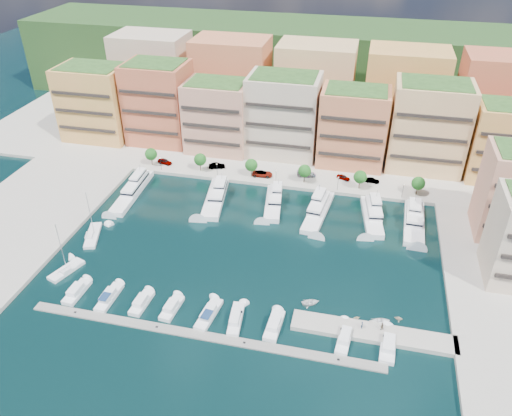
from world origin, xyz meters
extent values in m
plane|color=black|center=(0.00, 0.00, 0.00)|extent=(400.00, 400.00, 0.00)
cube|color=#9E998E|center=(0.00, 62.00, 0.00)|extent=(220.00, 64.00, 2.00)
cube|color=#9E998E|center=(-62.00, -8.00, 0.00)|extent=(34.00, 76.00, 2.00)
cube|color=#183516|center=(0.00, 110.00, 0.00)|extent=(240.00, 40.00, 58.00)
cube|color=gray|center=(-3.00, -30.00, 0.00)|extent=(72.00, 2.20, 0.35)
cube|color=#9E998E|center=(30.00, -22.00, 0.00)|extent=(32.00, 5.00, 2.00)
cube|color=#E59853|center=(-66.00, 50.00, 13.00)|extent=(22.00, 16.00, 24.00)
cube|color=black|center=(-66.00, 41.75, 13.00)|extent=(20.24, 0.50, 0.90)
cube|color=#254A1D|center=(-66.00, 50.00, 25.40)|extent=(19.36, 14.08, 0.80)
cube|color=#B35E3B|center=(-44.00, 52.00, 14.00)|extent=(20.00, 16.00, 26.00)
cube|color=black|center=(-44.00, 43.75, 14.00)|extent=(18.40, 0.50, 0.90)
cube|color=#254A1D|center=(-44.00, 52.00, 27.40)|extent=(17.60, 14.08, 0.80)
cube|color=tan|center=(-23.00, 50.00, 12.00)|extent=(20.00, 15.00, 22.00)
cube|color=black|center=(-23.00, 42.25, 12.00)|extent=(18.40, 0.50, 0.90)
cube|color=#254A1D|center=(-23.00, 50.00, 23.40)|extent=(17.60, 13.20, 0.80)
cube|color=beige|center=(-2.00, 52.00, 13.50)|extent=(22.00, 16.00, 25.00)
cube|color=black|center=(-2.00, 43.75, 13.50)|extent=(20.24, 0.50, 0.90)
cube|color=#254A1D|center=(-2.00, 52.00, 26.40)|extent=(19.36, 14.08, 0.80)
cube|color=#C7714A|center=(20.00, 50.00, 12.50)|extent=(20.00, 15.00, 23.00)
cube|color=black|center=(20.00, 42.25, 12.50)|extent=(18.40, 0.50, 0.90)
cube|color=#254A1D|center=(20.00, 50.00, 24.40)|extent=(17.60, 13.20, 0.80)
cube|color=#DEB875|center=(42.00, 52.00, 14.00)|extent=(22.00, 16.00, 26.00)
cube|color=black|center=(42.00, 43.75, 14.00)|extent=(20.24, 0.50, 0.90)
cube|color=#254A1D|center=(42.00, 52.00, 27.40)|extent=(19.36, 14.08, 0.80)
cube|color=#E59853|center=(64.00, 50.00, 12.00)|extent=(20.00, 15.00, 22.00)
cube|color=black|center=(64.00, 42.25, 12.00)|extent=(18.40, 0.50, 0.90)
cube|color=beige|center=(-55.00, 74.00, 16.00)|extent=(26.00, 18.00, 30.00)
cube|color=#C7714A|center=(-25.00, 74.00, 16.00)|extent=(26.00, 18.00, 30.00)
cube|color=#DEB875|center=(5.00, 74.00, 16.00)|extent=(26.00, 18.00, 30.00)
cube|color=#E59853|center=(35.00, 74.00, 16.00)|extent=(26.00, 18.00, 30.00)
cube|color=#B35E3B|center=(65.00, 74.00, 16.00)|extent=(26.00, 18.00, 30.00)
cylinder|color=#473323|center=(-40.00, 33.50, 2.50)|extent=(0.24, 0.24, 3.00)
sphere|color=#164F19|center=(-40.00, 33.50, 4.75)|extent=(3.80, 3.80, 3.80)
cylinder|color=#473323|center=(-24.00, 33.50, 2.50)|extent=(0.24, 0.24, 3.00)
sphere|color=#164F19|center=(-24.00, 33.50, 4.75)|extent=(3.80, 3.80, 3.80)
cylinder|color=#473323|center=(-8.00, 33.50, 2.50)|extent=(0.24, 0.24, 3.00)
sphere|color=#164F19|center=(-8.00, 33.50, 4.75)|extent=(3.80, 3.80, 3.80)
cylinder|color=#473323|center=(8.00, 33.50, 2.50)|extent=(0.24, 0.24, 3.00)
sphere|color=#164F19|center=(8.00, 33.50, 4.75)|extent=(3.80, 3.80, 3.80)
cylinder|color=#473323|center=(24.00, 33.50, 2.50)|extent=(0.24, 0.24, 3.00)
sphere|color=#164F19|center=(24.00, 33.50, 4.75)|extent=(3.80, 3.80, 3.80)
cylinder|color=#473323|center=(40.00, 33.50, 2.50)|extent=(0.24, 0.24, 3.00)
sphere|color=#164F19|center=(40.00, 33.50, 4.75)|extent=(3.80, 3.80, 3.80)
cylinder|color=black|center=(-36.00, 31.20, 3.00)|extent=(0.10, 0.10, 4.00)
sphere|color=#FFF2CC|center=(-36.00, 31.20, 5.05)|extent=(0.30, 0.30, 0.30)
cylinder|color=black|center=(-18.00, 31.20, 3.00)|extent=(0.10, 0.10, 4.00)
sphere|color=#FFF2CC|center=(-18.00, 31.20, 5.05)|extent=(0.30, 0.30, 0.30)
cylinder|color=black|center=(0.00, 31.20, 3.00)|extent=(0.10, 0.10, 4.00)
sphere|color=#FFF2CC|center=(0.00, 31.20, 5.05)|extent=(0.30, 0.30, 0.30)
cylinder|color=black|center=(18.00, 31.20, 3.00)|extent=(0.10, 0.10, 4.00)
sphere|color=#FFF2CC|center=(18.00, 31.20, 5.05)|extent=(0.30, 0.30, 0.30)
cylinder|color=black|center=(36.00, 31.20, 3.00)|extent=(0.10, 0.10, 4.00)
sphere|color=#FFF2CC|center=(36.00, 31.20, 5.05)|extent=(0.30, 0.30, 0.30)
cube|color=white|center=(-39.14, 16.94, 0.35)|extent=(5.41, 24.30, 2.30)
cube|color=white|center=(-39.14, 19.35, 2.40)|extent=(4.09, 13.42, 1.80)
cube|color=black|center=(-39.14, 19.35, 2.40)|extent=(4.16, 13.49, 0.55)
cube|color=white|center=(-39.14, 21.28, 4.00)|extent=(2.87, 7.36, 1.40)
cylinder|color=#B2B2B7|center=(-39.14, 22.73, 5.60)|extent=(0.14, 0.14, 1.80)
cube|color=white|center=(-14.88, 18.74, 0.35)|extent=(7.67, 20.99, 2.30)
cube|color=white|center=(-14.88, 20.80, 2.40)|extent=(5.51, 11.73, 1.80)
cube|color=black|center=(-14.88, 20.80, 2.40)|extent=(5.57, 11.79, 0.55)
cube|color=white|center=(-14.88, 22.44, 4.00)|extent=(3.73, 6.50, 1.40)
cylinder|color=#B2B2B7|center=(-14.88, 23.67, 5.60)|extent=(0.14, 0.14, 1.80)
cube|color=white|center=(1.47, 20.16, 0.35)|extent=(6.57, 18.09, 2.30)
cube|color=white|center=(1.47, 21.92, 2.40)|extent=(4.72, 10.11, 1.80)
cube|color=black|center=(1.47, 21.92, 2.40)|extent=(4.79, 10.18, 0.55)
cube|color=white|center=(1.47, 23.34, 4.00)|extent=(3.20, 5.60, 1.40)
cylinder|color=#B2B2B7|center=(1.47, 24.40, 5.60)|extent=(0.14, 0.14, 1.80)
cube|color=white|center=(14.06, 18.53, 0.35)|extent=(6.78, 21.31, 2.30)
cube|color=white|center=(14.06, 20.62, 2.40)|extent=(4.91, 11.85, 1.80)
cube|color=black|center=(14.06, 20.62, 2.40)|extent=(4.97, 11.92, 0.55)
cube|color=white|center=(14.06, 22.30, 4.00)|extent=(3.34, 6.54, 1.40)
cylinder|color=#B2B2B7|center=(14.06, 23.56, 5.60)|extent=(0.14, 0.14, 1.80)
cube|color=black|center=(14.06, 18.53, -0.10)|extent=(6.83, 21.36, 0.35)
cube|color=white|center=(28.25, 19.57, 0.35)|extent=(6.93, 19.27, 2.30)
cube|color=white|center=(28.25, 21.46, 2.40)|extent=(4.97, 10.76, 1.80)
cube|color=black|center=(28.25, 21.46, 2.40)|extent=(5.03, 10.83, 0.55)
cube|color=white|center=(28.25, 22.97, 4.00)|extent=(3.36, 5.96, 1.40)
cylinder|color=#B2B2B7|center=(28.25, 24.10, 5.60)|extent=(0.14, 0.14, 1.80)
cube|color=white|center=(39.03, 19.01, 0.35)|extent=(5.73, 20.15, 2.30)
cube|color=white|center=(39.03, 21.01, 2.40)|extent=(4.49, 11.14, 1.80)
cube|color=black|center=(39.03, 21.01, 2.40)|extent=(4.55, 11.20, 0.55)
cube|color=white|center=(39.03, 22.61, 4.00)|extent=(3.21, 6.10, 1.40)
cylinder|color=#B2B2B7|center=(39.03, 23.81, 5.60)|extent=(0.14, 0.14, 1.80)
cube|color=white|center=(-32.74, -24.50, 0.25)|extent=(2.95, 7.97, 1.40)
cube|color=white|center=(-32.74, -24.89, 1.55)|extent=(2.23, 3.85, 1.10)
cube|color=black|center=(-32.74, -23.32, 1.30)|extent=(1.95, 0.16, 0.55)
cube|color=white|center=(-25.12, -24.50, 0.25)|extent=(2.67, 8.85, 1.40)
cube|color=white|center=(-25.12, -24.94, 1.55)|extent=(2.04, 4.26, 1.10)
cube|color=black|center=(-25.12, -23.18, 1.30)|extent=(1.82, 0.13, 0.55)
cube|color=navy|center=(-25.12, -26.09, 2.15)|extent=(1.81, 2.67, 0.12)
cube|color=white|center=(-17.68, -24.50, 0.25)|extent=(2.94, 7.52, 1.40)
cube|color=white|center=(-17.68, -24.87, 1.55)|extent=(2.18, 3.65, 1.10)
cube|color=black|center=(-17.68, -23.39, 1.30)|extent=(1.84, 0.20, 0.55)
cube|color=white|center=(-10.95, -24.50, 0.25)|extent=(3.12, 7.51, 1.40)
cube|color=white|center=(-10.95, -24.87, 1.55)|extent=(2.26, 3.67, 1.10)
cube|color=black|center=(-10.95, -23.40, 1.30)|extent=(1.84, 0.25, 0.55)
cube|color=white|center=(-2.91, -24.50, 0.25)|extent=(3.64, 9.39, 1.40)
cube|color=white|center=(-2.91, -24.96, 1.55)|extent=(2.52, 4.60, 1.10)
cube|color=black|center=(-2.91, -23.13, 1.30)|extent=(1.86, 0.32, 0.55)
cube|color=navy|center=(-2.91, -26.15, 2.15)|extent=(2.12, 2.94, 0.12)
cube|color=white|center=(2.84, -24.50, 0.25)|extent=(3.37, 9.33, 1.40)
cube|color=white|center=(2.84, -24.96, 1.55)|extent=(2.33, 4.55, 1.10)
cube|color=black|center=(2.84, -23.13, 1.30)|extent=(1.73, 0.29, 0.55)
cube|color=white|center=(10.75, -24.50, 0.25)|extent=(3.07, 8.30, 1.40)
cube|color=white|center=(10.75, -24.91, 1.55)|extent=(2.28, 4.02, 1.10)
cube|color=black|center=(10.75, -23.27, 1.30)|extent=(1.94, 0.19, 0.55)
cube|color=white|center=(24.69, -24.50, 0.25)|extent=(3.21, 9.01, 1.40)
cube|color=white|center=(24.69, -24.94, 1.55)|extent=(2.25, 4.39, 1.10)
cube|color=black|center=(24.69, -23.18, 1.30)|extent=(1.71, 0.26, 0.55)
cube|color=white|center=(32.90, -24.50, 0.25)|extent=(3.31, 9.18, 1.40)
cube|color=white|center=(32.90, -24.95, 1.55)|extent=(2.43, 4.45, 1.10)
cube|color=black|center=(32.90, -23.15, 1.30)|extent=(2.01, 0.22, 0.55)
cube|color=white|center=(-39.01, -18.36, 0.20)|extent=(5.48, 9.06, 1.20)
cube|color=white|center=(-39.01, -19.22, 1.10)|extent=(2.29, 2.59, 0.60)
cylinder|color=#B2B2B7|center=(-39.01, -17.92, 6.80)|extent=(0.14, 0.14, 12.00)
cylinder|color=#B2B2B7|center=(-39.01, -19.65, 1.80)|extent=(1.37, 3.70, 0.10)
cube|color=white|center=(-39.87, -4.55, 0.20)|extent=(6.09, 11.03, 1.20)
cube|color=white|center=(-39.87, -5.62, 1.10)|extent=(2.45, 3.07, 0.60)
cylinder|color=#B2B2B7|center=(-39.87, -4.02, 6.80)|extent=(0.14, 0.14, 12.00)
cylinder|color=#B2B2B7|center=(-39.87, -6.16, 1.80)|extent=(1.64, 4.59, 0.10)
imported|color=beige|center=(34.94, -16.70, 0.45)|extent=(1.83, 1.62, 0.91)
imported|color=silver|center=(16.88, -16.16, 0.39)|extent=(4.57, 4.04, 0.79)
imported|color=beige|center=(26.61, -18.42, 0.38)|extent=(1.78, 1.67, 0.75)
imported|color=white|center=(31.34, -18.59, 0.44)|extent=(5.04, 4.41, 0.87)
imported|color=gray|center=(-36.41, 35.19, 1.81)|extent=(5.09, 3.22, 1.61)
imported|color=gray|center=(-19.61, 36.07, 1.82)|extent=(5.29, 3.23, 1.65)
imported|color=gray|center=(-4.79, 34.28, 1.85)|extent=(6.33, 3.38, 1.69)
imported|color=gray|center=(8.12, 37.30, 1.82)|extent=(5.93, 3.16, 1.64)
imported|color=gray|center=(19.16, 37.87, 1.69)|extent=(4.38, 3.15, 1.39)
imported|color=gray|center=(27.58, 37.83, 1.68)|extent=(4.19, 1.71, 1.35)
imported|color=#27384F|center=(27.72, -21.74, 1.86)|extent=(0.57, 0.72, 1.73)
imported|color=#443729|center=(31.49, -21.18, 1.87)|extent=(0.96, 0.82, 1.74)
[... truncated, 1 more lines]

